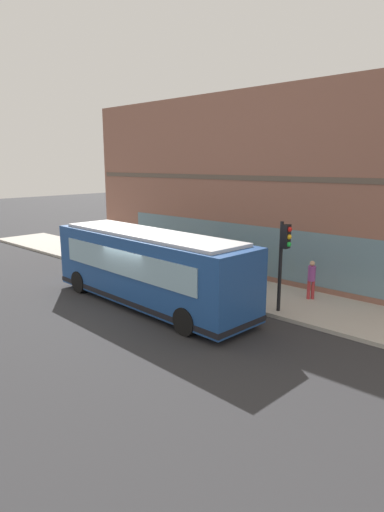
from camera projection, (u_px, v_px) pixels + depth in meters
ground at (140, 307)px, 17.57m from camera, size 120.00×120.00×0.00m
sidewalk_curb at (212, 283)px, 20.81m from camera, size 3.89×40.00×0.15m
building_corner at (284, 184)px, 24.37m from camera, size 8.81×22.15×9.26m
city_bus_nearside at (148, 269)px, 17.52m from camera, size 3.00×10.15×3.07m
traffic_light_near_corner at (284, 250)px, 16.08m from camera, size 0.32×0.49×3.51m
fire_hydrant at (229, 284)px, 19.04m from camera, size 0.35×0.35×0.74m
pedestrian_walking_along_curb at (155, 257)px, 22.13m from camera, size 0.32×0.32×1.58m
pedestrian_near_hydrant at (256, 265)px, 20.13m from camera, size 0.32×0.32×1.64m
pedestrian_by_light_pole at (311, 277)px, 17.92m from camera, size 0.32×0.32×1.66m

